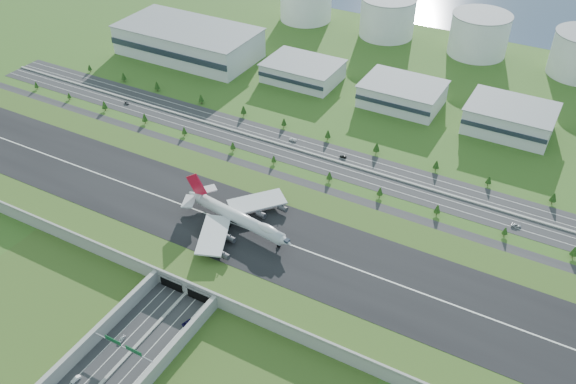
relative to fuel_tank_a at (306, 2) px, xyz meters
The scene contains 21 objects.
ground 332.88m from the fuel_tank_a, 68.84° to the right, with size 1200.00×1200.00×0.00m, color #27531A.
airfield_deck 332.76m from the fuel_tank_a, 68.84° to the right, with size 520.00×100.00×9.20m.
underpass_road 426.88m from the fuel_tank_a, 73.66° to the right, with size 38.80×120.40×8.00m.
sign_gantry_near 422.58m from the fuel_tank_a, 73.50° to the right, with size 38.70×0.70×9.80m.
north_expressway 246.84m from the fuel_tank_a, 60.83° to the right, with size 560.00×36.00×0.12m, color #28282B.
tree_row 246.19m from the fuel_tank_a, 60.11° to the right, with size 503.94×48.43×7.97m.
hangar_west 134.72m from the fuel_tank_a, 111.80° to the right, with size 120.00×60.00×25.00m, color silver.
hangar_mid_a 134.54m from the fuel_tank_a, 63.43° to the right, with size 58.00×42.00×15.00m, color silver.
hangar_mid_b 188.43m from the fuel_tank_a, 39.61° to the right, with size 58.00×42.00×17.00m, color silver.
hangar_mid_c 255.13m from the fuel_tank_a, 28.07° to the right, with size 58.00×42.00×19.00m, color silver.
fuel_tank_a is the anchor object (origin of this frame).
fuel_tank_b 85.00m from the fuel_tank_a, ahead, with size 50.00×50.00×35.00m, color white.
fuel_tank_c 170.00m from the fuel_tank_a, ahead, with size 50.00×50.00×35.00m, color white.
boeing_747 332.95m from the fuel_tank_a, 68.83° to the right, with size 74.62×70.06×23.15m.
car_0 414.09m from the fuel_tank_a, 74.35° to the right, with size 1.95×4.85×1.65m, color silver.
car_1 439.06m from the fuel_tank_a, 75.62° to the right, with size 1.64×4.69×1.55m, color white.
car_2 398.57m from the fuel_tank_a, 70.54° to the right, with size 2.68×5.81×1.61m, color #0E0B38.
car_4 225.24m from the fuel_tank_a, 99.94° to the right, with size 1.85×4.59×1.57m, color #535257.
car_5 250.58m from the fuel_tank_a, 56.67° to the right, with size 1.60×4.60×1.51m, color black.
car_6 340.24m from the fuel_tank_a, 41.59° to the right, with size 2.63×5.70×1.58m, color silver.
car_7 228.68m from the fuel_tank_a, 64.64° to the right, with size 2.20×5.41×1.57m, color white.
Camera 1 is at (149.12, -213.18, 225.48)m, focal length 38.00 mm.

